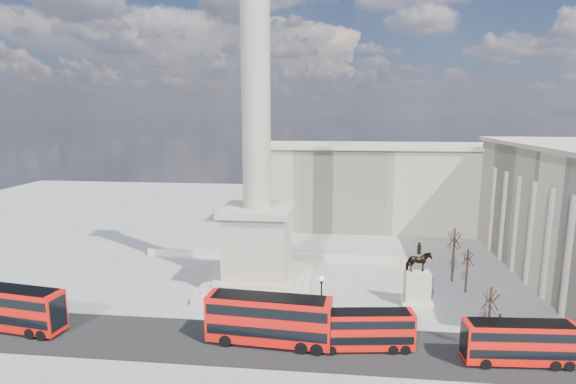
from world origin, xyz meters
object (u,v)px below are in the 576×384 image
Objects in this scene: red_bus_a at (12,308)px; pedestrian_standing at (543,333)px; equestrian_statue at (417,283)px; red_bus_c at (364,330)px; nelsons_column at (257,191)px; red_bus_d at (520,342)px; red_bus_b at (270,319)px; pedestrian_walking at (500,322)px; victorian_lamp at (321,301)px; pedestrian_crossing at (308,311)px.

pedestrian_standing is (54.73, 3.45, -1.57)m from red_bus_a.
red_bus_c is at bearing -121.40° from equestrian_statue.
equestrian_statue is at bearing 22.61° from red_bus_a.
red_bus_c is (13.06, -14.94, -10.85)m from nelsons_column.
red_bus_a reaches higher than red_bus_d.
nelsons_column is 35.25m from pedestrian_standing.
red_bus_c is 14.09m from red_bus_d.
nelsons_column is 29.86m from red_bus_a.
red_bus_d is (23.31, -1.05, -0.51)m from red_bus_b.
pedestrian_walking is at bearing 81.75° from red_bus_d.
pedestrian_standing is at bearing 44.81° from red_bus_d.
victorian_lamp is 0.84× the size of equestrian_statue.
red_bus_b is 24.51m from pedestrian_walking.
pedestrian_standing is (3.44, -2.04, -0.03)m from pedestrian_walking.
pedestrian_crossing is (30.86, 6.19, -1.66)m from red_bus_a.
pedestrian_crossing is at bearing -50.56° from nelsons_column.
red_bus_b reaches higher than pedestrian_crossing.
nelsons_column is at bearing 170.00° from equestrian_statue.
pedestrian_crossing is (7.21, -8.76, -12.10)m from nelsons_column.
nelsons_column reaches higher than red_bus_b.
red_bus_c is at bearing -48.83° from nelsons_column.
red_bus_c is at bearing -163.31° from pedestrian_crossing.
victorian_lamp reaches higher than red_bus_a.
red_bus_b is 1.27× the size of red_bus_c.
pedestrian_walking is at bearing 13.36° from red_bus_c.
pedestrian_walking is (23.84, 5.46, -1.70)m from red_bus_b.
nelsons_column is 17.84m from victorian_lamp.
pedestrian_standing is (31.08, -11.50, -12.01)m from nelsons_column.
pedestrian_crossing is at bearing 113.00° from victorian_lamp.
nelsons_column reaches higher than pedestrian_standing.
nelsons_column is 18.52m from red_bus_b.
red_bus_c is at bearing -29.35° from victorian_lamp.
red_bus_a is at bearing 152.14° from pedestrian_walking.
victorian_lamp is at bearing 176.22° from pedestrian_crossing.
victorian_lamp is at bearing 155.36° from pedestrian_walking.
pedestrian_crossing is (3.40, 6.16, -1.82)m from red_bus_b.
pedestrian_standing is at bearing -64.62° from pedestrian_walking.
red_bus_b is 19.82m from equestrian_statue.
red_bus_a is 36.72m from red_bus_c.
red_bus_b reaches higher than pedestrian_walking.
red_bus_a is 1.84× the size of victorian_lamp.
red_bus_b is 27.54m from pedestrian_standing.
equestrian_statue is at bearing 39.31° from red_bus_b.
red_bus_b is at bearing -144.93° from equestrian_statue.
red_bus_c is 5.18m from victorian_lamp.
red_bus_d is at bearing 12.31° from pedestrian_standing.
red_bus_c reaches higher than pedestrian_crossing.
victorian_lamp is (-18.30, 3.42, 1.68)m from red_bus_d.
victorian_lamp is at bearing 29.57° from red_bus_b.
red_bus_a is 6.32× the size of pedestrian_walking.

